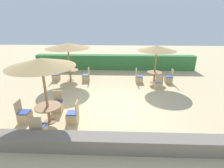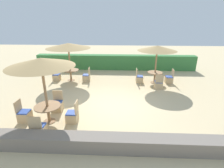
{
  "view_description": "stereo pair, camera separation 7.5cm",
  "coord_description": "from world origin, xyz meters",
  "px_view_note": "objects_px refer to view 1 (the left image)",
  "views": [
    {
      "loc": [
        0.33,
        -7.7,
        4.06
      ],
      "look_at": [
        0.0,
        0.6,
        0.9
      ],
      "focal_mm": 28.0,
      "sensor_mm": 36.0,
      "label": 1
    },
    {
      "loc": [
        0.4,
        -7.69,
        4.06
      ],
      "look_at": [
        0.0,
        0.6,
        0.9
      ],
      "focal_mm": 28.0,
      "sensor_mm": 36.0,
      "label": 2
    }
  ],
  "objects_px": {
    "patio_chair_front_left_north": "(57,106)",
    "parasol_back_left": "(68,46)",
    "parasol_back_right": "(157,48)",
    "patio_chair_front_left_south": "(39,130)",
    "patio_chair_back_left_east": "(86,77)",
    "round_table_back_left": "(70,72)",
    "patio_chair_front_left_west": "(24,116)",
    "patio_chair_back_left_west": "(56,77)",
    "round_table_front_left": "(48,110)",
    "patio_chair_back_right_east": "(169,79)",
    "patio_chair_back_right_south": "(158,84)",
    "patio_chair_front_left_east": "(73,116)",
    "parasol_front_left": "(41,63)",
    "round_table_back_right": "(154,75)",
    "patio_chair_back_right_west": "(139,78)"
  },
  "relations": [
    {
      "from": "parasol_front_left",
      "to": "round_table_front_left",
      "type": "distance_m",
      "value": 1.95
    },
    {
      "from": "patio_chair_back_right_south",
      "to": "round_table_front_left",
      "type": "bearing_deg",
      "value": -143.37
    },
    {
      "from": "round_table_back_right",
      "to": "patio_chair_front_left_east",
      "type": "distance_m",
      "value": 6.45
    },
    {
      "from": "parasol_back_right",
      "to": "patio_chair_back_right_east",
      "type": "distance_m",
      "value": 2.24
    },
    {
      "from": "parasol_back_right",
      "to": "patio_chair_back_left_east",
      "type": "height_order",
      "value": "parasol_back_right"
    },
    {
      "from": "patio_chair_back_right_east",
      "to": "patio_chair_front_left_north",
      "type": "relative_size",
      "value": 1.0
    },
    {
      "from": "parasol_back_left",
      "to": "parasol_front_left",
      "type": "height_order",
      "value": "parasol_front_left"
    },
    {
      "from": "patio_chair_back_right_east",
      "to": "patio_chair_front_left_west",
      "type": "distance_m",
      "value": 8.73
    },
    {
      "from": "patio_chair_back_left_east",
      "to": "patio_chair_front_left_west",
      "type": "height_order",
      "value": "same"
    },
    {
      "from": "round_table_back_right",
      "to": "patio_chair_back_left_west",
      "type": "xyz_separation_m",
      "value": [
        -6.67,
        0.17,
        -0.29
      ]
    },
    {
      "from": "patio_chair_back_right_south",
      "to": "parasol_back_left",
      "type": "height_order",
      "value": "parasol_back_left"
    },
    {
      "from": "patio_chair_front_left_south",
      "to": "patio_chair_front_left_west",
      "type": "height_order",
      "value": "same"
    },
    {
      "from": "patio_chair_back_right_east",
      "to": "patio_chair_front_left_south",
      "type": "distance_m",
      "value": 8.52
    },
    {
      "from": "patio_chair_front_left_east",
      "to": "parasol_back_right",
      "type": "bearing_deg",
      "value": -40.89
    },
    {
      "from": "patio_chair_back_right_west",
      "to": "patio_chair_back_left_west",
      "type": "distance_m",
      "value": 5.67
    },
    {
      "from": "patio_chair_back_right_west",
      "to": "patio_chair_front_left_east",
      "type": "bearing_deg",
      "value": -33.19
    },
    {
      "from": "parasol_back_right",
      "to": "patio_chair_front_left_south",
      "type": "distance_m",
      "value": 8.09
    },
    {
      "from": "patio_chair_back_left_west",
      "to": "patio_chair_front_left_west",
      "type": "distance_m",
      "value": 5.08
    },
    {
      "from": "patio_chair_front_left_north",
      "to": "patio_chair_front_left_west",
      "type": "xyz_separation_m",
      "value": [
        -1.08,
        -0.92,
        0.0
      ]
    },
    {
      "from": "patio_chair_back_right_west",
      "to": "patio_chair_back_left_west",
      "type": "bearing_deg",
      "value": -91.34
    },
    {
      "from": "patio_chair_back_right_east",
      "to": "parasol_back_left",
      "type": "relative_size",
      "value": 0.32
    },
    {
      "from": "patio_chair_back_left_east",
      "to": "parasol_back_left",
      "type": "bearing_deg",
      "value": 88.76
    },
    {
      "from": "parasol_back_left",
      "to": "round_table_back_right",
      "type": "bearing_deg",
      "value": -1.96
    },
    {
      "from": "parasol_back_right",
      "to": "patio_chair_front_left_east",
      "type": "relative_size",
      "value": 2.64
    },
    {
      "from": "parasol_front_left",
      "to": "patio_chair_front_left_east",
      "type": "relative_size",
      "value": 2.9
    },
    {
      "from": "round_table_back_right",
      "to": "round_table_front_left",
      "type": "xyz_separation_m",
      "value": [
        -5.2,
        -4.91,
        0.02
      ]
    },
    {
      "from": "patio_chair_back_right_east",
      "to": "patio_chair_back_right_south",
      "type": "height_order",
      "value": "same"
    },
    {
      "from": "patio_chair_front_left_north",
      "to": "parasol_back_left",
      "type": "bearing_deg",
      "value": -83.27
    },
    {
      "from": "patio_chair_back_right_south",
      "to": "patio_chair_front_left_south",
      "type": "relative_size",
      "value": 1.0
    },
    {
      "from": "round_table_back_left",
      "to": "patio_chair_back_left_west",
      "type": "relative_size",
      "value": 1.21
    },
    {
      "from": "round_table_back_right",
      "to": "patio_chair_front_left_north",
      "type": "xyz_separation_m",
      "value": [
        -5.17,
        -3.97,
        -0.29
      ]
    },
    {
      "from": "round_table_back_right",
      "to": "patio_chair_back_right_east",
      "type": "bearing_deg",
      "value": 1.51
    },
    {
      "from": "patio_chair_front_left_west",
      "to": "round_table_front_left",
      "type": "bearing_deg",
      "value": 89.03
    },
    {
      "from": "patio_chair_back_left_west",
      "to": "round_table_front_left",
      "type": "distance_m",
      "value": 5.3
    },
    {
      "from": "parasol_back_left",
      "to": "patio_chair_front_left_north",
      "type": "xyz_separation_m",
      "value": [
        0.49,
        -4.16,
        -2.11
      ]
    },
    {
      "from": "patio_chair_back_left_west",
      "to": "round_table_front_left",
      "type": "relative_size",
      "value": 0.89
    },
    {
      "from": "patio_chair_front_left_west",
      "to": "patio_chair_back_right_south",
      "type": "bearing_deg",
      "value": 121.67
    },
    {
      "from": "patio_chair_back_left_west",
      "to": "patio_chair_front_left_north",
      "type": "height_order",
      "value": "same"
    },
    {
      "from": "parasol_back_right",
      "to": "patio_chair_back_left_west",
      "type": "height_order",
      "value": "parasol_back_right"
    },
    {
      "from": "patio_chair_front_left_south",
      "to": "patio_chair_front_left_east",
      "type": "bearing_deg",
      "value": 46.26
    },
    {
      "from": "patio_chair_front_left_north",
      "to": "patio_chair_front_left_south",
      "type": "height_order",
      "value": "same"
    },
    {
      "from": "parasol_back_right",
      "to": "round_table_back_left",
      "type": "height_order",
      "value": "parasol_back_right"
    },
    {
      "from": "round_table_back_right",
      "to": "patio_chair_back_right_west",
      "type": "distance_m",
      "value": 1.05
    },
    {
      "from": "patio_chair_back_left_west",
      "to": "patio_chair_front_left_east",
      "type": "height_order",
      "value": "same"
    },
    {
      "from": "patio_chair_back_left_east",
      "to": "patio_chair_front_left_west",
      "type": "bearing_deg",
      "value": 161.65
    },
    {
      "from": "patio_chair_front_left_north",
      "to": "patio_chair_front_left_west",
      "type": "relative_size",
      "value": 1.0
    },
    {
      "from": "patio_chair_back_left_east",
      "to": "patio_chair_front_left_north",
      "type": "xyz_separation_m",
      "value": [
        -0.6,
        -4.14,
        0.0
      ]
    },
    {
      "from": "parasol_front_left",
      "to": "patio_chair_front_left_north",
      "type": "bearing_deg",
      "value": 88.05
    },
    {
      "from": "round_table_front_left",
      "to": "patio_chair_front_left_north",
      "type": "height_order",
      "value": "patio_chair_front_left_north"
    },
    {
      "from": "round_table_back_right",
      "to": "parasol_front_left",
      "type": "relative_size",
      "value": 0.36
    }
  ]
}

